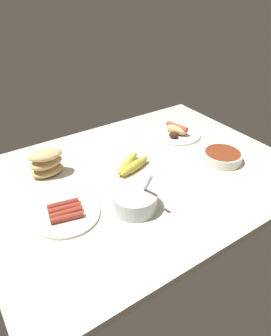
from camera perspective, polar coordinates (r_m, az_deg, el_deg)
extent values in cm
cube|color=silver|center=(121.56, 0.84, -1.50)|extent=(120.00, 90.00, 3.00)
ellipsoid|color=#E5D14C|center=(122.88, -1.48, 0.88)|extent=(15.91, 11.51, 3.99)
ellipsoid|color=gold|center=(121.33, -0.14, 0.40)|extent=(16.43, 7.80, 3.90)
cylinder|color=white|center=(149.28, 7.57, 6.25)|extent=(22.49, 22.49, 1.00)
ellipsoid|color=tan|center=(148.06, 7.65, 7.18)|extent=(8.82, 12.76, 4.40)
cylinder|color=#AD472D|center=(147.53, 7.69, 7.60)|extent=(5.19, 11.26, 2.40)
ellipsoid|color=#381E14|center=(144.04, 7.08, 6.08)|extent=(5.27, 5.59, 2.80)
cylinder|color=white|center=(131.85, 15.74, 2.01)|extent=(15.95, 15.95, 4.11)
cylinder|color=maroon|center=(131.02, 15.84, 2.63)|extent=(14.35, 14.35, 1.00)
ellipsoid|color=tan|center=(123.76, -15.95, -0.41)|extent=(12.91, 8.35, 3.60)
ellipsoid|color=tan|center=(121.82, -16.22, 0.98)|extent=(13.09, 8.64, 3.60)
ellipsoid|color=#DBB77A|center=(119.71, -16.43, 2.35)|extent=(13.93, 10.21, 3.60)
cylinder|color=silver|center=(102.32, -0.18, -6.08)|extent=(15.08, 15.08, 6.17)
cylinder|color=beige|center=(101.54, -0.18, -5.54)|extent=(13.27, 13.27, 2.78)
cube|color=#B7B7BC|center=(98.90, 2.06, -3.26)|extent=(3.41, 9.16, 13.90)
cylinder|color=white|center=(103.80, -12.83, -8.31)|extent=(22.36, 22.36, 1.00)
cylinder|color=#9E3828|center=(100.21, -12.57, -8.90)|extent=(10.57, 4.45, 2.08)
cylinder|color=#9E3828|center=(101.93, -12.82, -8.08)|extent=(10.58, 3.77, 2.08)
cylinder|color=#9E3828|center=(103.67, -13.05, -7.28)|extent=(10.58, 4.16, 2.08)
cylinder|color=maroon|center=(105.43, -13.27, -6.51)|extent=(10.58, 4.17, 2.08)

